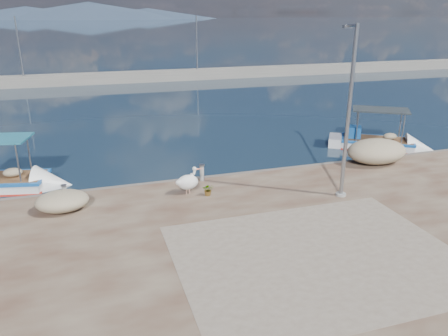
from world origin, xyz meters
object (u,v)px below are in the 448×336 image
pelican (188,182)px  lamp_post (348,120)px  boat_right (376,144)px  bollard_near (202,172)px

pelican → lamp_post: (6.15, -2.13, 2.74)m
boat_right → lamp_post: size_ratio=0.85×
bollard_near → lamp_post: bearing=-33.8°
boat_right → bollard_near: 12.46m
boat_right → bollard_near: (-11.97, -3.41, 0.71)m
lamp_post → bollard_near: (-5.19, 3.47, -2.87)m
pelican → lamp_post: 7.07m
boat_right → pelican: size_ratio=4.80×
boat_right → bollard_near: size_ratio=7.60×
boat_right → bollard_near: bearing=-131.3°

